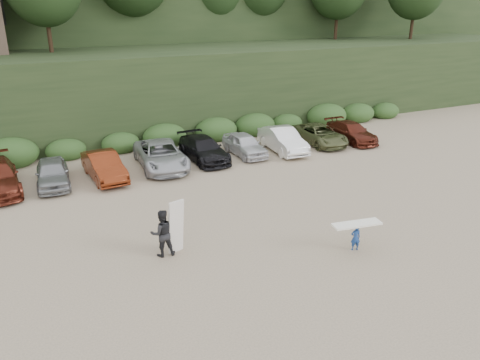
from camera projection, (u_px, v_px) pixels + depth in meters
ground at (246, 234)px, 20.28m from camera, size 120.00×120.00×0.00m
parked_cars at (131, 161)px, 27.38m from camera, size 33.68×6.05×1.59m
child_surfer at (356, 232)px, 18.72m from camera, size 2.07×0.89×1.20m
adult_surfer at (163, 232)px, 18.29m from camera, size 1.41×0.82×2.29m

